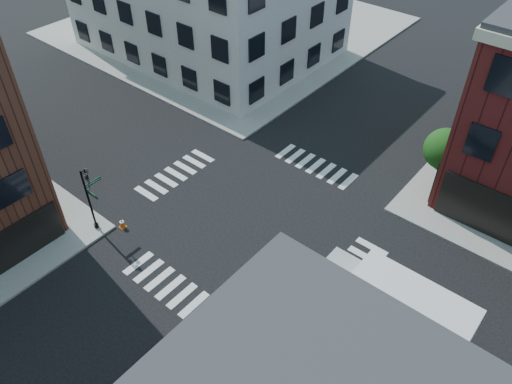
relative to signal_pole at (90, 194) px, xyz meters
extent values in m
plane|color=black|center=(6.72, 6.68, -2.86)|extent=(120.00, 120.00, 0.00)
cube|color=gray|center=(-14.28, 27.68, -2.78)|extent=(30.00, 30.00, 0.15)
cylinder|color=black|center=(14.22, 16.68, -1.97)|extent=(0.18, 0.18, 1.47)
cylinder|color=black|center=(14.22, 16.68, -1.24)|extent=(0.12, 0.12, 1.47)
sphere|color=#103A0F|center=(14.22, 16.68, 0.44)|extent=(2.69, 2.69, 2.69)
sphere|color=#103A0F|center=(14.47, 16.58, -0.10)|extent=(1.85, 1.85, 1.85)
cylinder|color=black|center=(14.22, 22.68, -2.04)|extent=(0.18, 0.18, 1.33)
cylinder|color=black|center=(14.22, 22.68, -1.38)|extent=(0.12, 0.12, 1.33)
sphere|color=#103A0F|center=(14.22, 22.68, 0.14)|extent=(2.43, 2.43, 2.43)
sphere|color=#103A0F|center=(14.47, 22.58, -0.35)|extent=(1.67, 1.67, 1.67)
cylinder|color=black|center=(-0.08, -0.12, -0.56)|extent=(0.12, 0.12, 4.60)
cylinder|color=black|center=(-0.08, -0.12, -2.56)|extent=(0.28, 0.28, 0.30)
cube|color=#053819|center=(0.47, -0.12, 0.29)|extent=(1.10, 0.03, 0.22)
cube|color=#053819|center=(-0.08, 0.43, 0.54)|extent=(0.03, 1.10, 0.22)
imported|color=black|center=(0.27, -0.02, 1.04)|extent=(0.22, 0.18, 1.10)
imported|color=black|center=(-0.18, 0.23, 1.04)|extent=(0.18, 0.22, 1.10)
cube|color=silver|center=(17.90, 4.79, -0.78)|extent=(5.75, 2.51, 3.07)
cube|color=maroon|center=(17.91, 3.53, -0.78)|extent=(2.18, 0.05, 0.69)
cube|color=maroon|center=(17.90, 6.04, -0.78)|extent=(2.18, 0.05, 0.69)
cube|color=#AAAAAC|center=(14.15, 4.77, -1.32)|extent=(1.99, 2.39, 1.98)
cube|color=black|center=(13.21, 4.76, -0.98)|extent=(0.11, 1.88, 0.89)
cube|color=black|center=(16.72, 4.78, -2.36)|extent=(7.92, 1.03, 0.25)
cylinder|color=black|center=(14.15, 3.73, -2.36)|extent=(0.99, 0.35, 0.99)
cylinder|color=black|center=(14.14, 5.80, -2.36)|extent=(0.99, 0.35, 0.99)
cylinder|color=black|center=(17.71, 3.75, -2.36)|extent=(0.99, 0.35, 0.99)
cylinder|color=black|center=(17.70, 5.82, -2.36)|extent=(0.99, 0.35, 0.99)
cylinder|color=black|center=(20.09, 3.76, -2.36)|extent=(0.99, 0.35, 0.99)
cylinder|color=black|center=(20.07, 5.84, -2.36)|extent=(0.99, 0.35, 0.99)
cube|color=#CB4B09|center=(1.02, 0.98, -2.84)|extent=(0.38, 0.38, 0.04)
cone|color=#CB4B09|center=(1.02, 0.98, -2.51)|extent=(0.36, 0.36, 0.69)
cylinder|color=white|center=(1.02, 0.98, -2.41)|extent=(0.27, 0.27, 0.08)
camera|label=1|loc=(21.27, -10.48, 19.15)|focal=35.00mm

